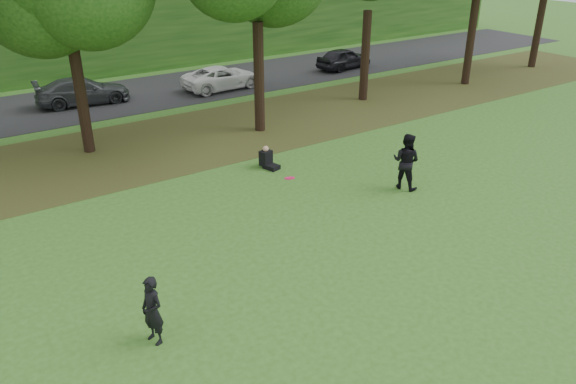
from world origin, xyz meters
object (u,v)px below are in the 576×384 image
(player_right, at_px, (406,161))
(frisbee, at_px, (290,178))
(player_left, at_px, (152,311))
(seated_person, at_px, (267,160))

(player_right, height_order, frisbee, frisbee)
(player_left, height_order, seated_person, player_left)
(player_left, bearing_deg, frisbee, 91.44)
(player_left, height_order, player_right, player_right)
(seated_person, bearing_deg, frisbee, -131.64)
(frisbee, height_order, seated_person, frisbee)
(player_left, distance_m, seated_person, 9.94)
(player_right, bearing_deg, seated_person, 12.22)
(player_left, height_order, frisbee, frisbee)
(seated_person, bearing_deg, player_right, -70.03)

